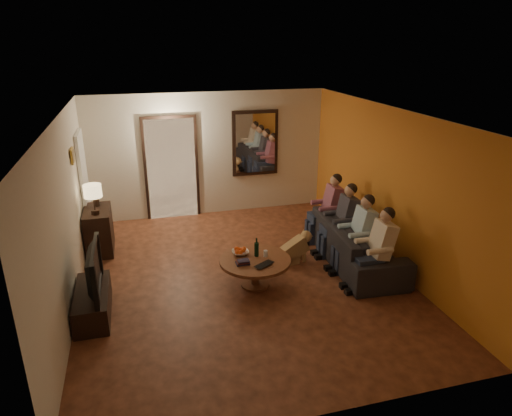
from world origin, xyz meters
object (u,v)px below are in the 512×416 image
object	(u,v)px
dresser	(99,230)
dog	(295,247)
table_lamp	(94,199)
person_a	(377,252)
tv_stand	(93,303)
person_b	(359,236)
bowl	(240,252)
person_c	(343,223)
coffee_table	(255,272)
wine_bottle	(257,247)
laptop	(267,266)
sofa	(355,242)
person_d	(329,211)
tv	(88,270)

from	to	relation	value
dresser	dog	xyz separation A→B (m)	(3.22, -1.37, -0.11)
table_lamp	person_a	distance (m)	4.73
tv_stand	person_b	bearing A→B (deg)	3.62
tv_stand	bowl	xyz separation A→B (m)	(2.19, 0.42, 0.29)
person_c	coffee_table	distance (m)	1.92
table_lamp	coffee_table	distance (m)	3.04
tv_stand	person_c	bearing A→B (deg)	11.77
bowl	wine_bottle	bearing A→B (deg)	-27.55
bowl	laptop	bearing A→B (deg)	-60.75
person_a	coffee_table	world-z (taller)	person_a
sofa	person_a	world-z (taller)	person_a
sofa	laptop	bearing A→B (deg)	113.71
coffee_table	laptop	bearing A→B (deg)	-70.35
bowl	person_c	bearing A→B (deg)	12.88
person_b	bowl	size ratio (longest dim) A/B	4.63
dog	wine_bottle	size ratio (longest dim) A/B	1.81
table_lamp	laptop	bearing A→B (deg)	-38.90
person_c	person_a	bearing A→B (deg)	-90.00
table_lamp	person_d	distance (m)	4.19
tv_stand	bowl	bearing A→B (deg)	10.77
dog	bowl	world-z (taller)	dog
person_c	dog	bearing A→B (deg)	-173.89
dresser	tv_stand	xyz separation A→B (m)	(0.00, -2.13, -0.20)
person_a	person_b	world-z (taller)	same
bowl	laptop	size ratio (longest dim) A/B	0.79
person_c	person_d	size ratio (longest dim) A/B	1.00
coffee_table	person_c	bearing A→B (deg)	20.65
person_a	dog	bearing A→B (deg)	129.60
tv_stand	dog	bearing A→B (deg)	13.33
coffee_table	person_d	bearing A→B (deg)	35.65
person_c	bowl	bearing A→B (deg)	-167.12
dog	wine_bottle	xyz separation A→B (m)	(-0.80, -0.47, 0.32)
person_b	person_d	bearing A→B (deg)	90.00
tv_stand	coffee_table	distance (m)	2.38
table_lamp	person_b	distance (m)	4.48
table_lamp	person_a	xyz separation A→B (m)	(4.14, -2.25, -0.45)
person_c	laptop	distance (m)	1.92
bowl	tv	bearing A→B (deg)	-169.23
person_c	tv	bearing A→B (deg)	-168.23
dresser	table_lamp	xyz separation A→B (m)	(0.00, -0.22, 0.66)
sofa	person_d	xyz separation A→B (m)	(-0.10, 0.90, 0.25)
person_b	bowl	distance (m)	1.95
tv	wine_bottle	distance (m)	2.44
person_d	coffee_table	size ratio (longest dim) A/B	1.09
table_lamp	bowl	world-z (taller)	table_lamp
wine_bottle	dog	bearing A→B (deg)	30.23
table_lamp	laptop	distance (m)	3.23
dresser	sofa	world-z (taller)	dresser
person_c	dog	xyz separation A→B (m)	(-0.91, -0.10, -0.32)
tv_stand	person_d	distance (m)	4.41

